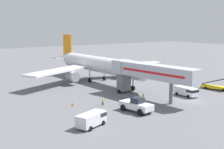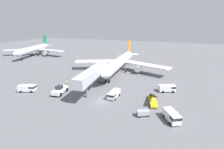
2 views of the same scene
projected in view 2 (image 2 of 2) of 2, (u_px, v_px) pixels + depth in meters
ground_plane at (101, 101)px, 43.50m from camera, size 300.00×300.00×0.00m
airplane_at_gate at (120, 62)px, 67.85m from camera, size 40.57×40.76×11.55m
jet_bridge at (94, 73)px, 49.58m from camera, size 5.19×20.49×6.97m
pushback_tug at (60, 90)px, 47.91m from camera, size 3.37×6.18×2.49m
belt_loader_truck at (153, 100)px, 42.45m from camera, size 3.39×7.03×3.24m
service_van_rear_left at (172, 116)px, 34.34m from camera, size 4.00×4.91×2.15m
service_van_far_right at (167, 88)px, 49.32m from camera, size 5.29×3.88×2.00m
service_van_near_left at (114, 94)px, 45.25m from camera, size 2.40×5.19×1.87m
service_van_far_left at (28, 88)px, 49.38m from camera, size 5.35×3.74×1.98m
baggage_cart_near_center at (143, 113)px, 36.42m from camera, size 3.03×2.47×1.36m
ground_crew_worker_foreground at (67, 82)px, 54.78m from camera, size 0.34×0.34×1.61m
ground_crew_worker_midground at (83, 88)px, 50.08m from camera, size 0.40×0.40×1.68m
safety_cone_alpha at (62, 79)px, 59.23m from camera, size 0.43×0.43×0.66m
airplane_background at (34, 49)px, 101.22m from camera, size 38.05×36.70×10.97m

